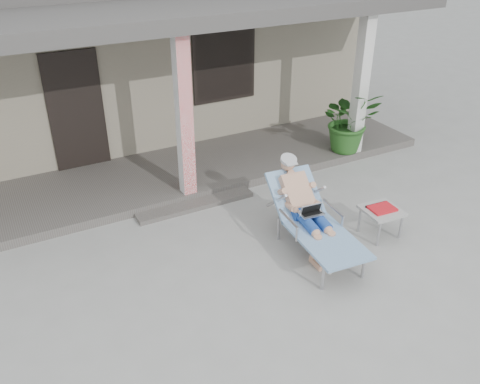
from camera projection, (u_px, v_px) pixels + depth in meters
ground at (250, 268)px, 6.94m from camera, size 60.00×60.00×0.00m
house at (108, 46)px, 11.15m from camera, size 10.40×5.40×3.30m
porch_deck at (170, 175)px, 9.22m from camera, size 10.00×2.00×0.15m
porch_overhang at (160, 20)px, 7.86m from camera, size 10.00×2.30×2.85m
porch_step at (196, 205)px, 8.35m from camera, size 2.00×0.30×0.07m
lounger at (310, 200)px, 7.03m from camera, size 0.87×1.96×1.25m
side_table at (382, 212)px, 7.46m from camera, size 0.57×0.57×0.48m
potted_palm at (349, 120)px, 9.71m from camera, size 1.34×1.24×1.22m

